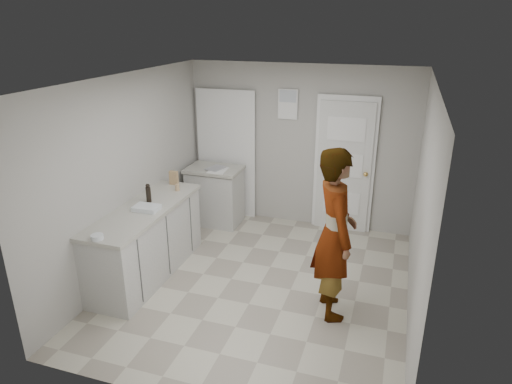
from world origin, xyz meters
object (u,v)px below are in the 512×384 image
(egg_bowl, at_px, (97,237))
(cake_mix_box, at_px, (174,178))
(oil_cruet_a, at_px, (149,193))
(baking_dish, at_px, (147,208))
(person, at_px, (335,234))
(oil_cruet_b, at_px, (148,193))
(spice_jar, at_px, (177,187))

(egg_bowl, bearing_deg, cake_mix_box, 90.93)
(oil_cruet_a, height_order, baking_dish, oil_cruet_a)
(cake_mix_box, xyz_separation_m, oil_cruet_a, (0.01, -0.69, 0.02))
(person, height_order, oil_cruet_b, person)
(spice_jar, bearing_deg, egg_bowl, -94.73)
(cake_mix_box, height_order, egg_bowl, cake_mix_box)
(cake_mix_box, distance_m, egg_bowl, 1.78)
(oil_cruet_b, relative_size, baking_dish, 0.80)
(person, bearing_deg, cake_mix_box, 45.69)
(oil_cruet_a, distance_m, oil_cruet_b, 0.01)
(cake_mix_box, xyz_separation_m, oil_cruet_b, (0.00, -0.69, 0.02))
(cake_mix_box, distance_m, baking_dish, 0.93)
(person, height_order, oil_cruet_a, person)
(spice_jar, relative_size, baking_dish, 0.28)
(cake_mix_box, relative_size, spice_jar, 2.19)
(cake_mix_box, xyz_separation_m, baking_dish, (0.11, -0.93, -0.07))
(spice_jar, bearing_deg, person, -18.20)
(spice_jar, relative_size, oil_cruet_a, 0.36)
(cake_mix_box, bearing_deg, person, -22.09)
(person, distance_m, spice_jar, 2.36)
(oil_cruet_a, height_order, oil_cruet_b, oil_cruet_b)
(cake_mix_box, height_order, oil_cruet_a, oil_cruet_a)
(spice_jar, bearing_deg, baking_dish, -93.73)
(person, xyz_separation_m, cake_mix_box, (-2.40, 0.94, 0.07))
(oil_cruet_a, distance_m, baking_dish, 0.28)
(cake_mix_box, distance_m, oil_cruet_a, 0.69)
(baking_dish, distance_m, egg_bowl, 0.86)
(spice_jar, height_order, baking_dish, spice_jar)
(spice_jar, distance_m, egg_bowl, 1.58)
(spice_jar, relative_size, egg_bowl, 0.67)
(oil_cruet_b, distance_m, egg_bowl, 1.09)
(spice_jar, xyz_separation_m, oil_cruet_b, (-0.15, -0.49, 0.07))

